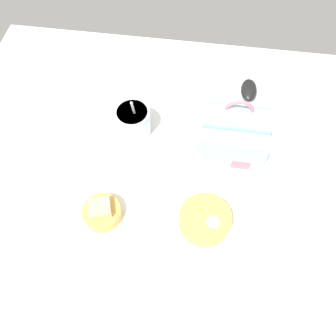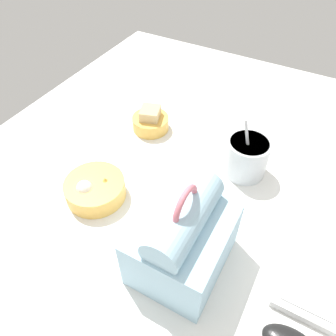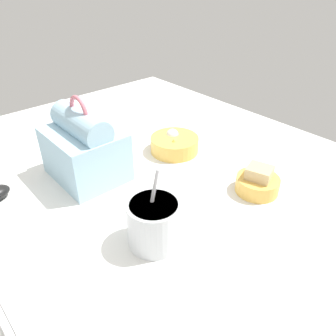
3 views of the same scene
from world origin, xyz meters
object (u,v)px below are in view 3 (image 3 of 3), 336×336
bento_bowl_snacks (174,144)px  lunch_bag (85,148)px  keyboard (17,258)px  soup_cup (154,222)px  bento_bowl_sandwich (258,182)px

bento_bowl_snacks → lunch_bag: bearing=78.0°
keyboard → bento_bowl_snacks: bento_bowl_snacks is taller
soup_cup → bento_bowl_sandwich: soup_cup is taller
keyboard → bento_bowl_snacks: 50.44cm
lunch_bag → bento_bowl_snacks: lunch_bag is taller
soup_cup → bento_bowl_sandwich: size_ratio=1.55×
lunch_bag → bento_bowl_sandwich: 42.39cm
keyboard → lunch_bag: size_ratio=1.61×
bento_bowl_snacks → keyboard: bearing=103.1°
bento_bowl_snacks → bento_bowl_sandwich: bearing=-176.4°
bento_bowl_sandwich → keyboard: bearing=72.7°
lunch_bag → bento_bowl_sandwich: size_ratio=2.10×
lunch_bag → soup_cup: bearing=175.7°
soup_cup → bento_bowl_snacks: 36.25cm
keyboard → soup_cup: bearing=-119.6°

